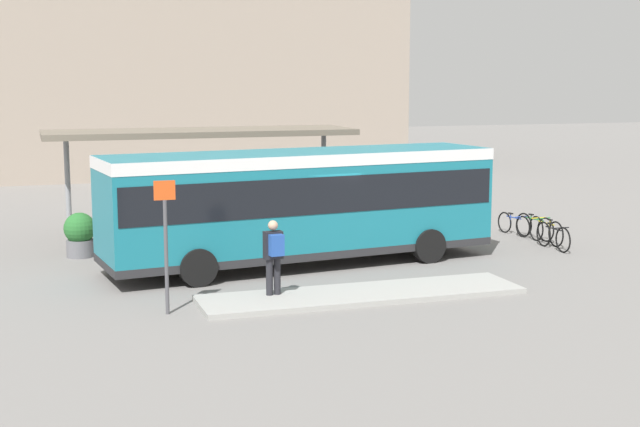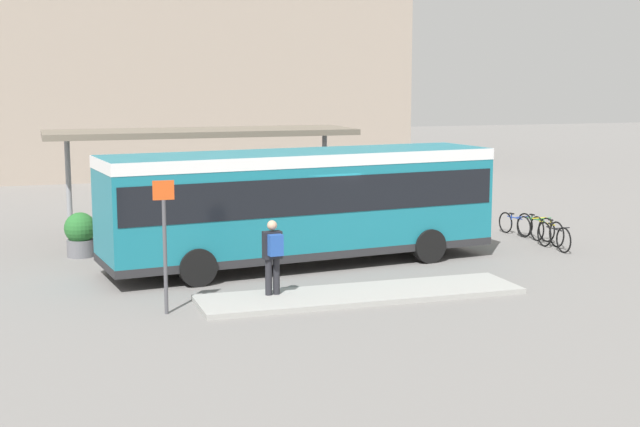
{
  "view_description": "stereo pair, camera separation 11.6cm",
  "coord_description": "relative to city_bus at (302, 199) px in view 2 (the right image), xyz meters",
  "views": [
    {
      "loc": [
        -6.74,
        -21.91,
        4.88
      ],
      "look_at": [
        0.51,
        0.0,
        1.34
      ],
      "focal_mm": 50.0,
      "sensor_mm": 36.0,
      "label": 1
    },
    {
      "loc": [
        -6.63,
        -21.95,
        4.88
      ],
      "look_at": [
        0.51,
        0.0,
        1.34
      ],
      "focal_mm": 50.0,
      "sensor_mm": 36.0,
      "label": 2
    }
  ],
  "objects": [
    {
      "name": "station_building",
      "position": [
        -1.75,
        28.45,
        4.3
      ],
      "size": [
        27.71,
        15.99,
        12.11
      ],
      "color": "gray",
      "rests_on": "ground_plane"
    },
    {
      "name": "city_bus",
      "position": [
        0.0,
        0.0,
        0.0
      ],
      "size": [
        10.53,
        3.68,
        2.99
      ],
      "rotation": [
        0.0,
        0.0,
        0.12
      ],
      "color": "#197284",
      "rests_on": "ground_plane"
    },
    {
      "name": "ground_plane",
      "position": [
        -0.01,
        -0.0,
        -1.76
      ],
      "size": [
        120.0,
        120.0,
        0.0
      ],
      "primitive_type": "plane",
      "color": "slate"
    },
    {
      "name": "curb_island",
      "position": [
        0.27,
        -3.72,
        -1.7
      ],
      "size": [
        7.36,
        1.8,
        0.12
      ],
      "color": "#9E9E99",
      "rests_on": "ground_plane"
    },
    {
      "name": "bicycle_black",
      "position": [
        7.47,
        -0.22,
        -1.38
      ],
      "size": [
        0.48,
        1.73,
        0.75
      ],
      "rotation": [
        0.0,
        0.0,
        -1.57
      ],
      "color": "black",
      "rests_on": "ground_plane"
    },
    {
      "name": "potted_planter_near_shelter",
      "position": [
        -5.45,
        2.96,
        -1.12
      ],
      "size": [
        0.86,
        0.86,
        1.22
      ],
      "color": "slate",
      "rests_on": "ground_plane"
    },
    {
      "name": "bicycle_blue",
      "position": [
        7.62,
        2.23,
        -1.41
      ],
      "size": [
        0.48,
        1.57,
        0.68
      ],
      "rotation": [
        0.0,
        0.0,
        -1.44
      ],
      "color": "black",
      "rests_on": "ground_plane"
    },
    {
      "name": "pedestrian_waiting",
      "position": [
        -1.69,
        -3.4,
        -0.68
      ],
      "size": [
        0.43,
        0.45,
        1.67
      ],
      "rotation": [
        0.0,
        0.0,
        1.67
      ],
      "color": "#232328",
      "rests_on": "curb_island"
    },
    {
      "name": "platform_sign",
      "position": [
        -4.1,
        -3.81,
        -0.2
      ],
      "size": [
        0.44,
        0.08,
        2.8
      ],
      "color": "#4C4C51",
      "rests_on": "ground_plane"
    },
    {
      "name": "station_shelter",
      "position": [
        -1.64,
        5.2,
        1.4
      ],
      "size": [
        9.38,
        2.81,
        3.3
      ],
      "color": "#706656",
      "rests_on": "ground_plane"
    },
    {
      "name": "bicycle_yellow",
      "position": [
        7.75,
        0.6,
        -1.37
      ],
      "size": [
        0.48,
        1.8,
        0.77
      ],
      "rotation": [
        0.0,
        0.0,
        1.58
      ],
      "color": "black",
      "rests_on": "ground_plane"
    },
    {
      "name": "bicycle_green",
      "position": [
        7.87,
        1.41,
        -1.38
      ],
      "size": [
        0.48,
        1.73,
        0.75
      ],
      "rotation": [
        0.0,
        0.0,
        -1.43
      ],
      "color": "black",
      "rests_on": "ground_plane"
    }
  ]
}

